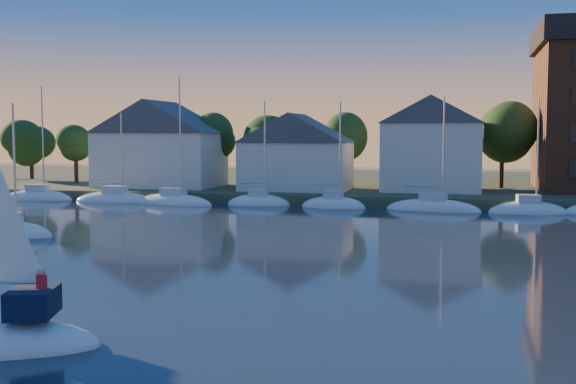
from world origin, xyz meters
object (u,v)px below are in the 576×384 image
(clubhouse_west, at_px, (161,143))
(drifting_sailboat_left, at_px, (8,235))
(clubhouse_centre, at_px, (297,151))
(clubhouse_east, at_px, (432,143))

(clubhouse_west, xyz_separation_m, drifting_sailboat_left, (3.38, -33.08, -5.83))
(clubhouse_west, relative_size, drifting_sailboat_left, 1.35)
(clubhouse_west, xyz_separation_m, clubhouse_centre, (16.00, -1.00, -0.80))
(clubhouse_west, distance_m, clubhouse_centre, 16.05)
(clubhouse_centre, xyz_separation_m, clubhouse_east, (14.00, 2.00, 0.87))
(clubhouse_west, bearing_deg, drifting_sailboat_left, -84.17)
(clubhouse_centre, xyz_separation_m, drifting_sailboat_left, (-12.62, -32.08, -5.04))
(drifting_sailboat_left, bearing_deg, clubhouse_east, 43.41)
(clubhouse_east, relative_size, drifting_sailboat_left, 1.04)
(clubhouse_centre, distance_m, clubhouse_east, 14.17)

